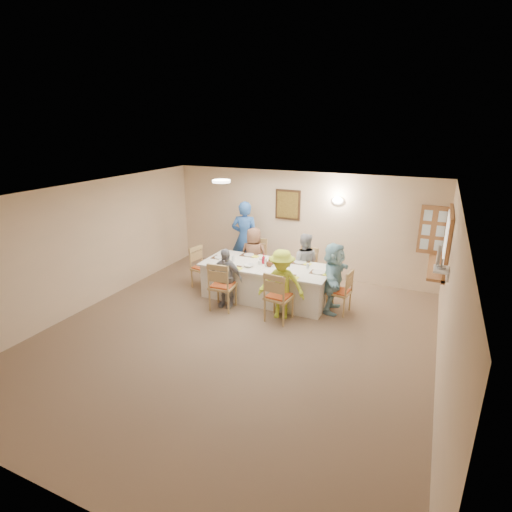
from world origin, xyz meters
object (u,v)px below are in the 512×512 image
at_px(diner_right_end, 333,278).
at_px(chair_back_right, 305,269).
at_px(diner_front_left, 225,278).
at_px(chair_front_right, 279,296).
at_px(caregiver, 245,238).
at_px(desk_fan, 440,260).
at_px(chair_back_left, 256,261).
at_px(chair_right_end, 339,291).
at_px(diner_back_left, 254,256).
at_px(dining_table, 266,282).
at_px(diner_back_right, 304,263).
at_px(diner_front_right, 281,284).
at_px(serving_hatch, 447,241).
at_px(chair_left_end, 203,267).
at_px(condiment_ketchup, 264,259).
at_px(chair_front_left, 223,285).

bearing_deg(diner_right_end, chair_back_right, 41.15).
bearing_deg(diner_front_left, chair_front_right, -9.58).
bearing_deg(caregiver, desk_fan, 145.15).
distance_m(chair_back_left, chair_right_end, 2.29).
bearing_deg(diner_back_left, dining_table, 125.88).
height_order(diner_back_right, diner_front_left, diner_back_right).
distance_m(chair_back_left, chair_back_right, 1.20).
bearing_deg(chair_back_right, diner_front_right, -83.38).
distance_m(desk_fan, chair_right_end, 2.12).
bearing_deg(chair_front_right, chair_back_left, -47.39).
xyz_separation_m(serving_hatch, chair_back_left, (-3.93, 0.15, -1.00)).
bearing_deg(desk_fan, diner_back_left, 160.15).
height_order(chair_back_right, chair_left_end, chair_back_right).
distance_m(chair_left_end, condiment_ketchup, 1.52).
bearing_deg(diner_front_right, caregiver, 121.97).
bearing_deg(diner_back_left, chair_back_left, -95.55).
xyz_separation_m(chair_front_right, caregiver, (-1.65, 1.95, 0.41)).
xyz_separation_m(chair_front_right, diner_back_right, (0.00, 1.48, 0.17)).
bearing_deg(dining_table, condiment_ketchup, 151.72).
bearing_deg(diner_back_right, diner_back_left, -11.17).
distance_m(diner_right_end, caregiver, 2.73).
height_order(diner_front_right, caregiver, caregiver).
distance_m(chair_back_left, caregiver, 0.70).
bearing_deg(diner_back_right, chair_front_right, 78.83).
xyz_separation_m(chair_front_right, diner_front_left, (-1.20, 0.12, 0.12)).
distance_m(chair_back_left, diner_back_right, 1.22).
distance_m(dining_table, chair_back_left, 1.01).
height_order(chair_front_left, diner_back_right, diner_back_right).
bearing_deg(condiment_ketchup, caregiver, 131.23).
distance_m(serving_hatch, chair_left_end, 5.03).
bearing_deg(chair_front_right, diner_back_right, -84.26).
distance_m(diner_back_left, diner_back_right, 1.20).
relative_size(serving_hatch, diner_right_end, 1.06).
distance_m(serving_hatch, diner_back_left, 4.02).
bearing_deg(chair_front_left, condiment_ketchup, -126.88).
bearing_deg(chair_front_right, dining_table, -47.39).
bearing_deg(dining_table, desk_fan, -12.26).
distance_m(dining_table, condiment_ketchup, 0.49).
xyz_separation_m(serving_hatch, chair_front_right, (-2.73, -1.45, -1.00)).
height_order(chair_left_end, chair_right_end, chair_left_end).
relative_size(chair_back_left, chair_front_right, 1.01).
bearing_deg(diner_back_left, condiment_ketchup, 123.69).
bearing_deg(condiment_ketchup, diner_right_end, -1.64).
bearing_deg(chair_back_right, diner_right_end, -37.67).
distance_m(dining_table, diner_back_left, 0.95).
xyz_separation_m(desk_fan, diner_back_right, (-2.62, 1.38, -0.88)).
relative_size(chair_left_end, caregiver, 0.51).
height_order(serving_hatch, chair_back_right, serving_hatch).
distance_m(diner_back_left, diner_front_right, 1.81).
xyz_separation_m(chair_back_right, chair_left_end, (-2.15, -0.80, -0.01)).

